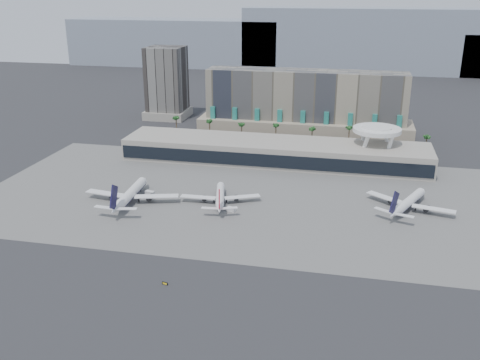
% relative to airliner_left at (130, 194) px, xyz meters
% --- Properties ---
extents(ground, '(900.00, 900.00, 0.00)m').
position_rel_airliner_left_xyz_m(ground, '(55.24, -36.51, -3.99)').
color(ground, '#232326').
rests_on(ground, ground).
extents(apron_pad, '(260.00, 130.00, 0.06)m').
position_rel_airliner_left_xyz_m(apron_pad, '(55.24, 18.49, -3.96)').
color(apron_pad, '#5B5B59').
rests_on(apron_pad, ground).
extents(mountain_ridge, '(680.00, 60.00, 70.00)m').
position_rel_airliner_left_xyz_m(mountain_ridge, '(83.12, 433.49, 25.90)').
color(mountain_ridge, gray).
rests_on(mountain_ridge, ground).
extents(hotel, '(140.00, 30.00, 42.00)m').
position_rel_airliner_left_xyz_m(hotel, '(65.24, 137.91, 12.82)').
color(hotel, gray).
rests_on(hotel, ground).
extents(office_tower, '(30.00, 30.00, 52.00)m').
position_rel_airliner_left_xyz_m(office_tower, '(-39.76, 163.49, 18.95)').
color(office_tower, black).
rests_on(office_tower, ground).
extents(terminal, '(170.00, 32.50, 14.50)m').
position_rel_airliner_left_xyz_m(terminal, '(55.24, 73.33, 2.53)').
color(terminal, '#A29B8E').
rests_on(terminal, ground).
extents(saucer_structure, '(26.00, 26.00, 21.89)m').
position_rel_airliner_left_xyz_m(saucer_structure, '(110.24, 79.49, 14.47)').
color(saucer_structure, white).
rests_on(saucer_structure, ground).
extents(palm_row, '(157.80, 2.80, 13.10)m').
position_rel_airliner_left_xyz_m(palm_row, '(62.24, 108.49, 6.51)').
color(palm_row, brown).
rests_on(palm_row, ground).
extents(airliner_left, '(44.41, 45.81, 15.81)m').
position_rel_airliner_left_xyz_m(airliner_left, '(0.00, 0.00, 0.00)').
color(airliner_left, white).
rests_on(airliner_left, ground).
extents(airliner_centre, '(36.02, 37.42, 13.11)m').
position_rel_airliner_left_xyz_m(airliner_centre, '(40.45, 7.73, -0.68)').
color(airliner_centre, white).
rests_on(airliner_centre, ground).
extents(airliner_right, '(37.79, 38.88, 14.45)m').
position_rel_airliner_left_xyz_m(airliner_right, '(123.73, 17.93, -0.34)').
color(airliner_right, white).
rests_on(airliner_right, ground).
extents(service_vehicle_a, '(4.71, 3.09, 2.11)m').
position_rel_airliner_left_xyz_m(service_vehicle_a, '(5.38, 9.99, -2.93)').
color(service_vehicle_a, silver).
rests_on(service_vehicle_a, ground).
extents(service_vehicle_b, '(4.10, 2.92, 1.91)m').
position_rel_airliner_left_xyz_m(service_vehicle_b, '(47.45, -0.47, -3.03)').
color(service_vehicle_b, silver).
rests_on(service_vehicle_b, ground).
extents(taxiway_sign, '(2.12, 0.73, 0.96)m').
position_rel_airliner_left_xyz_m(taxiway_sign, '(40.01, -65.08, -3.51)').
color(taxiway_sign, black).
rests_on(taxiway_sign, ground).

